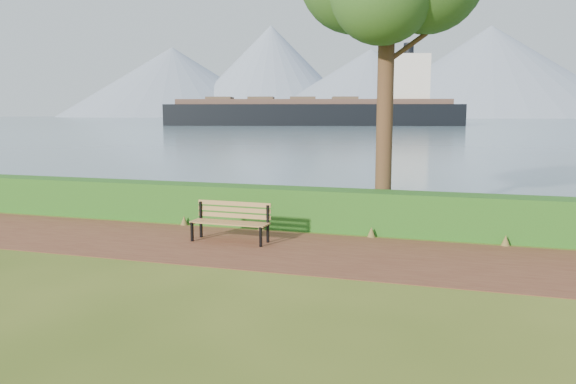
% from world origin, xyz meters
% --- Properties ---
extents(ground, '(140.00, 140.00, 0.00)m').
position_xyz_m(ground, '(0.00, 0.00, 0.00)').
color(ground, '#425618').
rests_on(ground, ground).
extents(path, '(40.00, 3.40, 0.01)m').
position_xyz_m(path, '(0.00, 0.30, 0.01)').
color(path, '#5C2E1F').
rests_on(path, ground).
extents(hedge, '(32.00, 0.85, 1.00)m').
position_xyz_m(hedge, '(0.00, 2.60, 0.50)').
color(hedge, '#234F16').
rests_on(hedge, ground).
extents(water, '(700.00, 510.00, 0.00)m').
position_xyz_m(water, '(0.00, 260.00, 0.01)').
color(water, slate).
rests_on(water, ground).
extents(mountains, '(585.00, 190.00, 70.00)m').
position_xyz_m(mountains, '(-9.17, 406.05, 27.70)').
color(mountains, '#7989A1').
rests_on(mountains, ground).
extents(bench, '(1.77, 0.57, 0.88)m').
position_xyz_m(bench, '(-1.33, 0.72, 0.51)').
color(bench, black).
rests_on(bench, ground).
extents(cargo_ship, '(68.37, 27.82, 20.62)m').
position_xyz_m(cargo_ship, '(-27.48, 117.68, 3.07)').
color(cargo_ship, black).
rests_on(cargo_ship, ground).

